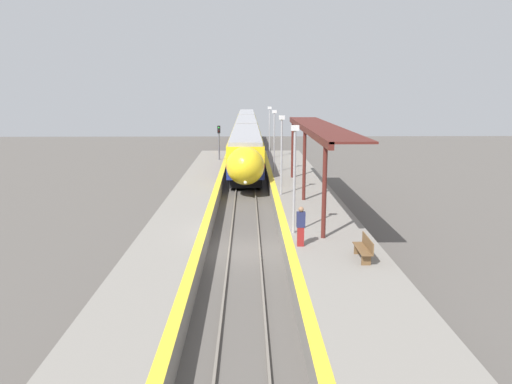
% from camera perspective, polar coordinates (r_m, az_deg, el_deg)
% --- Properties ---
extents(ground_plane, '(120.00, 120.00, 0.00)m').
position_cam_1_polar(ground_plane, '(23.69, -1.34, -6.80)').
color(ground_plane, '#56514C').
extents(rail_left, '(0.08, 90.00, 0.15)m').
position_cam_1_polar(rail_left, '(23.68, -3.09, -6.63)').
color(rail_left, slate).
rests_on(rail_left, ground_plane).
extents(rail_right, '(0.08, 90.00, 0.15)m').
position_cam_1_polar(rail_right, '(23.67, 0.42, -6.62)').
color(rail_right, slate).
rests_on(rail_right, ground_plane).
extents(train, '(2.84, 67.30, 3.75)m').
position_cam_1_polar(train, '(67.21, -1.11, 7.01)').
color(train, black).
rests_on(train, ground_plane).
extents(platform_right, '(4.05, 64.00, 0.99)m').
position_cam_1_polar(platform_right, '(23.81, 7.81, -5.57)').
color(platform_right, gray).
rests_on(platform_right, ground_plane).
extents(platform_left, '(3.08, 64.00, 0.99)m').
position_cam_1_polar(platform_left, '(23.79, -9.32, -5.63)').
color(platform_left, gray).
rests_on(platform_left, ground_plane).
extents(platform_bench, '(0.44, 1.76, 0.89)m').
position_cam_1_polar(platform_bench, '(19.94, 12.32, -6.23)').
color(platform_bench, brown).
rests_on(platform_bench, platform_right).
extents(person_waiting, '(0.36, 0.22, 1.71)m').
position_cam_1_polar(person_waiting, '(21.10, 5.14, -3.86)').
color(person_waiting, maroon).
rests_on(person_waiting, platform_right).
extents(railway_signal, '(0.28, 0.28, 4.20)m').
position_cam_1_polar(railway_signal, '(47.54, -4.25, 5.62)').
color(railway_signal, '#59595E').
rests_on(railway_signal, ground_plane).
extents(lamppost_near, '(0.36, 0.20, 4.96)m').
position_cam_1_polar(lamppost_near, '(22.61, 4.41, 2.31)').
color(lamppost_near, '#9E9EA3').
rests_on(lamppost_near, platform_right).
extents(lamppost_mid, '(0.36, 0.20, 4.96)m').
position_cam_1_polar(lamppost_mid, '(31.19, 2.94, 4.87)').
color(lamppost_mid, '#9E9EA3').
rests_on(lamppost_mid, platform_right).
extents(lamppost_far, '(0.36, 0.20, 4.96)m').
position_cam_1_polar(lamppost_far, '(39.82, 2.10, 6.33)').
color(lamppost_far, '#9E9EA3').
rests_on(lamppost_far, platform_right).
extents(lamppost_farthest, '(0.36, 0.20, 4.96)m').
position_cam_1_polar(lamppost_farthest, '(48.48, 1.55, 7.26)').
color(lamppost_farthest, '#9E9EA3').
rests_on(lamppost_farthest, platform_right).
extents(station_canopy, '(2.02, 18.82, 4.46)m').
position_cam_1_polar(station_canopy, '(29.67, 6.73, 7.01)').
color(station_canopy, '#511E19').
rests_on(station_canopy, platform_right).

